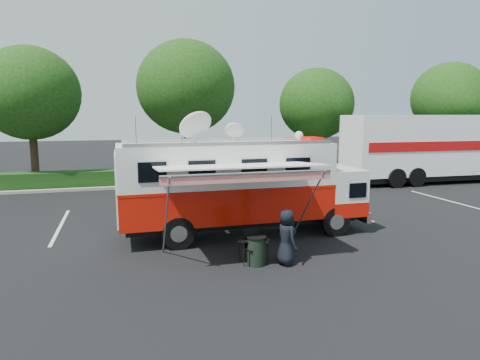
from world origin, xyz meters
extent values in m
plane|color=black|center=(0.00, 0.00, 0.00)|extent=(120.00, 120.00, 0.00)
cube|color=#9E998E|center=(4.00, 11.00, 0.07)|extent=(60.00, 0.35, 0.15)
cube|color=black|center=(4.00, 11.90, 0.50)|extent=(60.00, 1.20, 1.00)
cylinder|color=black|center=(-9.00, 13.00, 2.20)|extent=(0.44, 0.44, 4.40)
ellipsoid|color=#14380F|center=(-9.00, 13.00, 5.46)|extent=(5.63, 5.63, 5.35)
cylinder|color=black|center=(0.00, 13.00, 2.40)|extent=(0.44, 0.44, 4.80)
ellipsoid|color=#14380F|center=(0.00, 13.00, 5.95)|extent=(6.14, 6.14, 5.84)
cylinder|color=black|center=(9.00, 13.00, 2.00)|extent=(0.44, 0.44, 4.00)
ellipsoid|color=#14380F|center=(9.00, 13.00, 4.96)|extent=(5.12, 5.12, 4.86)
cylinder|color=black|center=(20.00, 13.00, 2.20)|extent=(0.44, 0.44, 4.40)
ellipsoid|color=#14380F|center=(20.00, 13.00, 5.46)|extent=(5.63, 5.63, 5.35)
cube|color=silver|center=(-6.50, 3.00, 0.00)|extent=(0.12, 5.50, 0.01)
cube|color=silver|center=(-0.50, 3.00, 0.00)|extent=(0.12, 5.50, 0.01)
cube|color=silver|center=(5.50, 3.00, 0.00)|extent=(0.12, 5.50, 0.01)
cube|color=silver|center=(11.50, 3.00, 0.00)|extent=(0.12, 5.50, 0.01)
cube|color=black|center=(0.00, 0.00, 0.53)|extent=(8.22, 1.34, 0.29)
cylinder|color=black|center=(3.06, -1.05, 0.53)|extent=(1.05, 0.31, 1.05)
cylinder|color=black|center=(3.06, 1.05, 0.53)|extent=(1.05, 0.31, 1.05)
cylinder|color=black|center=(-2.48, -1.05, 0.53)|extent=(1.05, 0.31, 1.05)
cylinder|color=black|center=(-2.48, 1.05, 0.53)|extent=(1.05, 0.31, 1.05)
cube|color=silver|center=(4.35, 0.00, 0.57)|extent=(0.19, 2.39, 0.38)
cube|color=silver|center=(3.63, 0.00, 1.48)|extent=(1.34, 2.39, 1.62)
cube|color=red|center=(3.63, 0.00, 0.91)|extent=(1.36, 2.41, 0.53)
cube|color=black|center=(4.25, 0.00, 1.77)|extent=(0.11, 2.09, 0.67)
cube|color=red|center=(-0.67, 0.00, 1.24)|extent=(7.26, 2.39, 1.15)
cube|color=red|center=(-0.67, 0.00, 1.82)|extent=(7.28, 2.41, 0.10)
cube|color=silver|center=(-0.67, 0.00, 2.53)|extent=(7.26, 2.39, 1.34)
cube|color=silver|center=(-0.67, 0.00, 3.24)|extent=(7.26, 2.39, 0.08)
cube|color=#CC0505|center=(2.58, 0.00, 3.37)|extent=(0.53, 0.91, 0.15)
sphere|color=silver|center=(2.48, 0.96, 3.47)|extent=(0.32, 0.32, 0.32)
ellipsoid|color=silver|center=(-1.72, -0.14, 3.92)|extent=(1.15, 1.15, 0.34)
ellipsoid|color=silver|center=(-0.29, 0.19, 3.73)|extent=(0.67, 0.67, 0.19)
cylinder|color=black|center=(-3.63, 0.38, 3.73)|extent=(0.02, 0.02, 0.96)
cylinder|color=black|center=(-2.10, 0.38, 3.73)|extent=(0.02, 0.02, 0.96)
cylinder|color=black|center=(1.15, 0.38, 3.73)|extent=(0.02, 0.02, 0.96)
cube|color=white|center=(-0.86, -2.34, 2.77)|extent=(4.78, 2.29, 0.20)
cube|color=red|center=(-0.86, -3.47, 2.60)|extent=(4.78, 0.04, 0.27)
cylinder|color=#B2B2B7|center=(-0.86, -3.49, 2.71)|extent=(4.78, 0.07, 0.07)
cylinder|color=#B2B2B7|center=(-3.00, -2.42, 1.36)|extent=(0.05, 2.48, 2.75)
cylinder|color=#B2B2B7|center=(1.28, -2.42, 1.36)|extent=(0.05, 2.48, 2.75)
imported|color=black|center=(0.30, -3.32, 0.00)|extent=(0.64, 0.86, 1.60)
cube|color=black|center=(-0.57, -2.95, 0.71)|extent=(1.02, 0.88, 0.04)
cylinder|color=black|center=(-0.92, -3.17, 0.35)|extent=(0.02, 0.02, 0.71)
cylinder|color=black|center=(-0.92, -2.73, 0.35)|extent=(0.02, 0.02, 0.71)
cylinder|color=black|center=(-0.21, -3.17, 0.35)|extent=(0.02, 0.02, 0.71)
cylinder|color=black|center=(-0.21, -2.73, 0.35)|extent=(0.02, 0.02, 0.71)
cube|color=silver|center=(-0.62, -2.90, 0.73)|extent=(0.22, 0.30, 0.01)
cube|color=black|center=(-0.60, -3.06, 0.48)|extent=(0.58, 0.58, 0.04)
cube|color=black|center=(-0.60, -2.82, 0.74)|extent=(0.47, 0.16, 0.53)
cylinder|color=black|center=(-0.79, -3.25, 0.24)|extent=(0.02, 0.02, 0.48)
cylinder|color=black|center=(-0.79, -2.87, 0.24)|extent=(0.02, 0.02, 0.48)
cylinder|color=black|center=(-0.41, -3.25, 0.24)|extent=(0.02, 0.02, 0.48)
cylinder|color=black|center=(-0.41, -2.87, 0.24)|extent=(0.02, 0.02, 0.48)
cylinder|color=black|center=(-0.54, -3.12, 0.40)|extent=(0.52, 0.52, 0.80)
cylinder|color=black|center=(-0.54, -3.12, 0.82)|extent=(0.56, 0.56, 0.04)
cube|color=white|center=(15.89, 8.23, 2.39)|extent=(13.73, 3.25, 3.64)
cube|color=#B20C0C|center=(15.89, 6.78, 2.39)|extent=(12.97, 0.42, 0.57)
cube|color=black|center=(15.89, 8.23, 0.40)|extent=(12.59, 2.87, 0.34)
cylinder|color=black|center=(11.34, 6.97, 0.57)|extent=(1.14, 0.34, 1.14)
cylinder|color=black|center=(11.34, 9.48, 0.57)|extent=(1.14, 0.34, 1.14)
cylinder|color=black|center=(12.71, 6.97, 0.57)|extent=(1.14, 0.34, 1.14)
cylinder|color=black|center=(12.71, 9.48, 0.57)|extent=(1.14, 0.34, 1.14)
camera|label=1|loc=(-4.18, -14.29, 4.28)|focal=32.00mm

